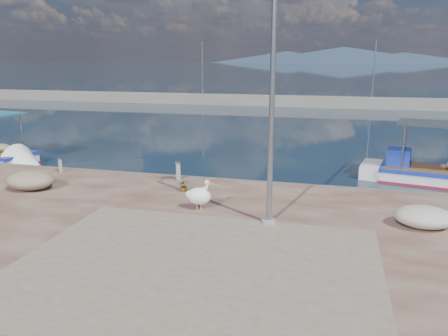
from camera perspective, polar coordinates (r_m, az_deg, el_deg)
ground at (r=14.14m, az=-3.86°, el=-8.78°), size 1400.00×1400.00×0.00m
quay_patch at (r=11.06m, az=-3.80°, el=-12.73°), size 9.00×7.00×0.01m
breakwater at (r=52.75m, az=9.90°, el=8.58°), size 120.00×2.20×7.50m
mountains at (r=662.37m, az=14.81°, el=14.00°), size 370.00×280.00×22.00m
boat_right at (r=22.05m, az=25.77°, el=-1.08°), size 6.94×3.42×3.20m
pelican at (r=14.75m, az=-3.24°, el=-3.61°), size 1.11×0.54×1.08m
lamp_post at (r=13.03m, az=6.24°, el=6.56°), size 0.44×0.96×7.00m
bollard_near at (r=18.51m, az=-6.00°, el=-0.23°), size 0.26×0.26×0.80m
bollard_far at (r=21.01m, az=-20.59°, el=0.45°), size 0.22×0.22×0.66m
potted_plant at (r=16.89m, az=-5.24°, el=-2.30°), size 0.54×0.51×0.48m
net_pile_d at (r=14.63m, az=24.66°, el=-5.83°), size 1.74×1.31×0.65m
net_pile_b at (r=18.71m, az=-23.97°, el=-1.45°), size 1.89×1.47×0.73m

